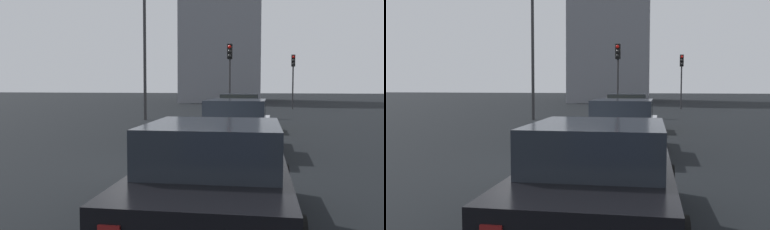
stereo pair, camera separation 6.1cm
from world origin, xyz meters
TOP-DOWN VIEW (x-y plane):
  - ground_plane at (0.00, 0.00)m, footprint 160.00×160.00m
  - car_yellow_left_lead at (8.57, -1.36)m, footprint 4.51×1.96m
  - car_silver_left_second at (2.55, -1.56)m, footprint 4.63×2.14m
  - car_black_left_third at (-3.97, -1.65)m, footprint 4.43×2.13m
  - traffic_light_near_left at (15.90, -0.36)m, footprint 0.33×0.31m
  - traffic_light_near_right at (24.02, -4.61)m, footprint 0.32×0.28m
  - street_lamp_kerbside at (12.72, 3.95)m, footprint 0.56×0.36m
  - building_facade_left at (38.98, 2.00)m, footprint 13.01×8.19m

SIDE VIEW (x-z plane):
  - ground_plane at x=0.00m, z-range -0.20..0.00m
  - car_black_left_third at x=-3.97m, z-range -0.02..1.43m
  - car_silver_left_second at x=2.55m, z-range -0.02..1.49m
  - car_yellow_left_lead at x=8.57m, z-range -0.03..1.50m
  - traffic_light_near_right at x=24.02m, z-range 0.91..5.08m
  - traffic_light_near_left at x=15.90m, z-range 0.94..5.25m
  - street_lamp_kerbside at x=12.72m, z-range 0.64..7.60m
  - building_facade_left at x=38.98m, z-range 0.00..16.19m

